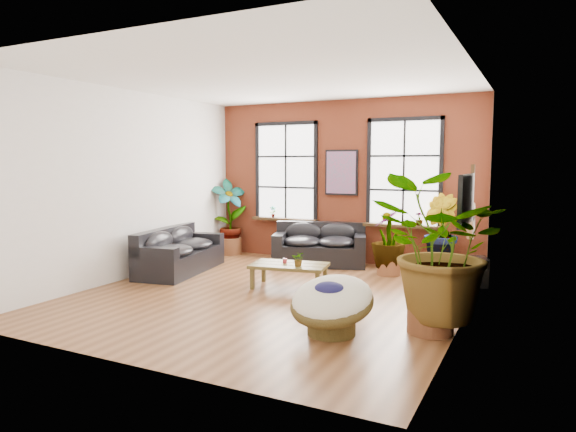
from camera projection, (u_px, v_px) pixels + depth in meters
The scene contains 19 objects.
room at pixel (276, 188), 8.36m from camera, with size 6.04×6.54×3.54m.
sofa_back at pixel (320, 246), 10.92m from camera, with size 2.12×1.50×0.88m.
sofa_left at pixel (178, 252), 10.19m from camera, with size 1.27×2.31×0.86m.
coffee_table at pixel (289, 267), 8.89m from camera, with size 1.40×0.95×0.50m.
papasan_chair at pixel (332, 302), 6.47m from camera, with size 1.15×1.16×0.80m.
poster at pixel (341, 173), 11.04m from camera, with size 0.74×0.06×0.98m.
tv_wall_unit at pixel (468, 206), 7.48m from camera, with size 0.13×1.86×1.20m.
media_box at pixel (469, 271), 9.09m from camera, with size 0.71×0.64×0.50m.
pot_back_left at pixel (230, 246), 12.16m from camera, with size 0.70×0.70×0.39m.
pot_back_right at pixel (440, 265), 9.92m from camera, with size 0.64×0.64×0.39m.
pot_right_wall at pixel (430, 316), 6.54m from camera, with size 0.72×0.72×0.43m.
pot_mid at pixel (388, 267), 9.91m from camera, with size 0.58×0.58×0.32m.
floor_plant_back_left at pixel (229, 213), 12.09m from camera, with size 0.86×0.58×1.64m, color #114123.
floor_plant_back_right at pixel (439, 231), 9.84m from camera, with size 0.78×0.63×1.42m, color #114123.
floor_plant_right_wall at pixel (435, 248), 6.46m from camera, with size 1.69×1.46×1.87m, color #114123.
floor_plant_mid at pixel (388, 238), 9.87m from camera, with size 0.65×0.65×1.16m, color #114123.
table_plant at pixel (299, 259), 8.66m from camera, with size 0.23×0.20×0.25m, color #114123.
sill_plant_left at pixel (273, 212), 11.82m from camera, with size 0.14×0.10×0.27m, color #114123.
sill_plant_right at pixel (419, 219), 10.34m from camera, with size 0.15×0.15×0.27m, color #114123.
Camera 1 is at (3.91, -7.25, 2.17)m, focal length 32.00 mm.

